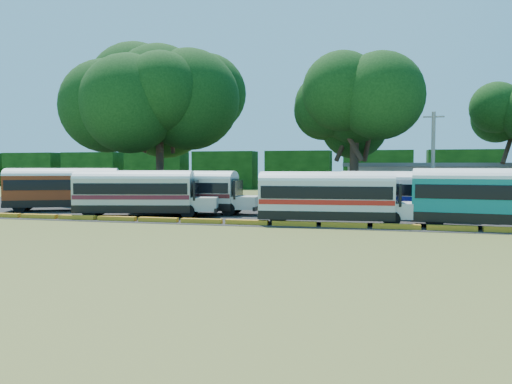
% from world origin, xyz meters
% --- Properties ---
extents(ground, '(160.00, 160.00, 0.00)m').
position_xyz_m(ground, '(0.00, 0.00, 0.00)').
color(ground, '#3E4F1A').
rests_on(ground, ground).
extents(asphalt_strip, '(64.00, 24.00, 0.02)m').
position_xyz_m(asphalt_strip, '(1.00, 12.00, 0.01)').
color(asphalt_strip, black).
rests_on(asphalt_strip, ground).
extents(curb, '(53.70, 0.45, 0.30)m').
position_xyz_m(curb, '(-0.00, 1.00, 0.15)').
color(curb, orange).
rests_on(curb, ground).
extents(terminal_building, '(19.00, 9.00, 4.00)m').
position_xyz_m(terminal_building, '(18.00, 30.00, 2.03)').
color(terminal_building, beige).
rests_on(terminal_building, ground).
extents(treeline_backdrop, '(130.00, 4.00, 6.00)m').
position_xyz_m(treeline_backdrop, '(0.00, 48.00, 3.00)').
color(treeline_backdrop, black).
rests_on(treeline_backdrop, ground).
extents(bus_red, '(10.72, 6.82, 3.49)m').
position_xyz_m(bus_red, '(-12.35, 6.71, 2.00)').
color(bus_red, black).
rests_on(bus_red, ground).
extents(bus_cream_west, '(10.48, 4.78, 3.35)m').
position_xyz_m(bus_cream_west, '(-4.35, 3.70, 1.89)').
color(bus_cream_west, black).
rests_on(bus_cream_west, ground).
extents(bus_cream_east, '(10.09, 2.74, 3.30)m').
position_xyz_m(bus_cream_east, '(-1.89, 6.73, 1.86)').
color(bus_cream_east, black).
rests_on(bus_cream_east, ground).
extents(bus_white_red, '(10.27, 3.34, 3.32)m').
position_xyz_m(bus_white_red, '(9.47, 2.41, 1.88)').
color(bus_white_red, black).
rests_on(bus_white_red, ground).
extents(bus_white_blue, '(10.32, 4.56, 3.30)m').
position_xyz_m(bus_white_blue, '(14.04, 7.31, 1.86)').
color(bus_white_blue, black).
rests_on(bus_white_blue, ground).
extents(bus_teal, '(10.96, 3.83, 3.53)m').
position_xyz_m(bus_teal, '(19.10, 2.54, 2.02)').
color(bus_teal, black).
rests_on(bus_teal, ground).
extents(tree_west, '(13.54, 13.54, 16.27)m').
position_xyz_m(tree_west, '(-9.95, 19.33, 11.28)').
color(tree_west, '#34211A').
rests_on(tree_west, ground).
extents(tree_center, '(9.72, 9.72, 12.86)m').
position_xyz_m(tree_center, '(10.15, 17.68, 9.25)').
color(tree_center, '#34211A').
rests_on(tree_center, ground).
extents(utility_pole, '(1.60, 0.30, 7.92)m').
position_xyz_m(utility_pole, '(16.52, 12.75, 4.07)').
color(utility_pole, gray).
rests_on(utility_pole, ground).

